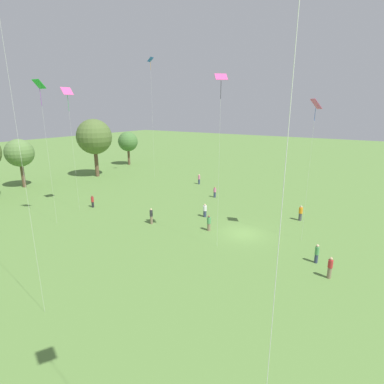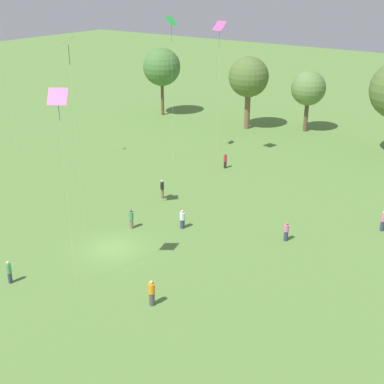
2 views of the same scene
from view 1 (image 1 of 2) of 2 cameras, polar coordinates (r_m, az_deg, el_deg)
ground_plane at (r=32.96m, az=9.72°, el=-7.83°), size 240.00×240.00×0.00m
tree_2 at (r=57.97m, az=-30.02°, el=6.43°), size 4.60×4.60×8.20m
tree_3 at (r=61.57m, az=-18.13°, el=9.94°), size 6.71×6.71×11.15m
tree_4 at (r=73.33m, az=-12.11°, el=9.36°), size 4.58×4.58×7.82m
person_0 at (r=28.56m, az=22.67°, el=-10.77°), size 0.47×0.47×1.73m
person_1 at (r=35.13m, az=-7.77°, el=-4.57°), size 0.45×0.45×1.90m
person_2 at (r=53.30m, az=1.35°, el=2.47°), size 0.43×0.43×1.81m
person_3 at (r=45.38m, az=4.35°, el=-0.02°), size 0.55×0.55×1.66m
person_4 at (r=26.58m, az=24.79°, el=-12.96°), size 0.44×0.44×1.82m
person_5 at (r=33.04m, az=3.23°, el=-5.93°), size 0.60×0.60×1.77m
person_6 at (r=37.11m, az=2.46°, el=-3.55°), size 0.61×0.61×1.69m
person_7 at (r=42.82m, az=-18.42°, el=-1.70°), size 0.43×0.43×1.70m
person_8 at (r=38.16m, az=19.97°, el=-3.82°), size 0.62×0.62×1.86m
kite_0 at (r=58.66m, az=-7.88°, el=22.69°), size 1.18×0.95×21.85m
kite_1 at (r=30.47m, az=22.48°, el=14.52°), size 1.42×1.31×13.86m
kite_2 at (r=40.78m, az=-22.65°, el=16.67°), size 1.39×1.10×15.49m
kite_3 at (r=26.95m, az=5.54°, el=19.64°), size 1.32×1.35×15.86m
kite_5 at (r=36.49m, az=-27.02°, el=17.02°), size 0.88×1.23×15.89m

